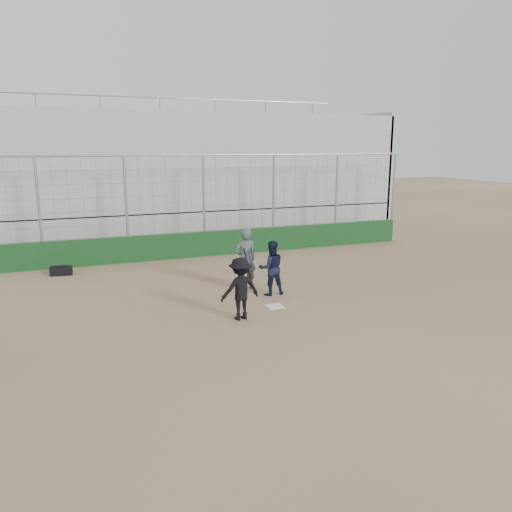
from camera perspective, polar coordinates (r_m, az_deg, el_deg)
name	(u,v)px	position (r m, az deg, el deg)	size (l,w,h in m)	color
ground	(275,307)	(13.88, 2.14, -5.81)	(90.00, 90.00, 0.00)	brown
home_plate	(275,306)	(13.87, 2.14, -5.76)	(0.44, 0.44, 0.02)	white
backstop	(205,232)	(20.07, -5.90, 2.69)	(18.10, 0.25, 4.04)	#113716
bleachers	(176,176)	(24.62, -9.18, 9.02)	(20.25, 6.70, 6.98)	#9C9C9C
batter_at_plate	(240,289)	(12.70, -1.82, -3.74)	(1.10, 0.79, 1.78)	black
catcher_crouched	(271,277)	(14.79, 1.76, -2.40)	(0.82, 0.65, 1.12)	black
umpire	(245,262)	(15.30, -1.24, -0.69)	(0.70, 0.46, 1.73)	#454C57
equipment_bag	(61,271)	(18.40, -21.38, -1.58)	(0.75, 0.42, 0.34)	black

